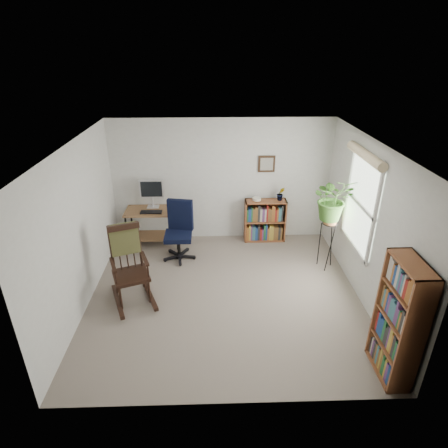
{
  "coord_description": "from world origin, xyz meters",
  "views": [
    {
      "loc": [
        -0.17,
        -4.86,
        3.6
      ],
      "look_at": [
        0.0,
        0.4,
        1.05
      ],
      "focal_mm": 30.0,
      "sensor_mm": 36.0,
      "label": 1
    }
  ],
  "objects_px": {
    "desk": "(154,227)",
    "office_chair": "(178,232)",
    "rocking_chair": "(130,266)",
    "low_bookshelf": "(265,220)",
    "tall_bookshelf": "(399,321)"
  },
  "relations": [
    {
      "from": "desk",
      "to": "rocking_chair",
      "type": "distance_m",
      "value": 1.81
    },
    {
      "from": "desk",
      "to": "tall_bookshelf",
      "type": "bearing_deg",
      "value": -45.45
    },
    {
      "from": "desk",
      "to": "office_chair",
      "type": "height_order",
      "value": "office_chair"
    },
    {
      "from": "office_chair",
      "to": "low_bookshelf",
      "type": "height_order",
      "value": "office_chair"
    },
    {
      "from": "rocking_chair",
      "to": "tall_bookshelf",
      "type": "distance_m",
      "value": 3.67
    },
    {
      "from": "rocking_chair",
      "to": "office_chair",
      "type": "bearing_deg",
      "value": 42.66
    },
    {
      "from": "low_bookshelf",
      "to": "tall_bookshelf",
      "type": "relative_size",
      "value": 0.56
    },
    {
      "from": "office_chair",
      "to": "tall_bookshelf",
      "type": "xyz_separation_m",
      "value": [
        2.73,
        -2.74,
        0.22
      ]
    },
    {
      "from": "low_bookshelf",
      "to": "tall_bookshelf",
      "type": "distance_m",
      "value": 3.6
    },
    {
      "from": "rocking_chair",
      "to": "low_bookshelf",
      "type": "height_order",
      "value": "rocking_chair"
    },
    {
      "from": "office_chair",
      "to": "low_bookshelf",
      "type": "relative_size",
      "value": 1.29
    },
    {
      "from": "desk",
      "to": "office_chair",
      "type": "distance_m",
      "value": 0.79
    },
    {
      "from": "tall_bookshelf",
      "to": "low_bookshelf",
      "type": "bearing_deg",
      "value": 107.25
    },
    {
      "from": "desk",
      "to": "tall_bookshelf",
      "type": "xyz_separation_m",
      "value": [
        3.25,
        -3.3,
        0.4
      ]
    },
    {
      "from": "rocking_chair",
      "to": "low_bookshelf",
      "type": "xyz_separation_m",
      "value": [
        2.28,
        1.91,
        -0.19
      ]
    }
  ]
}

